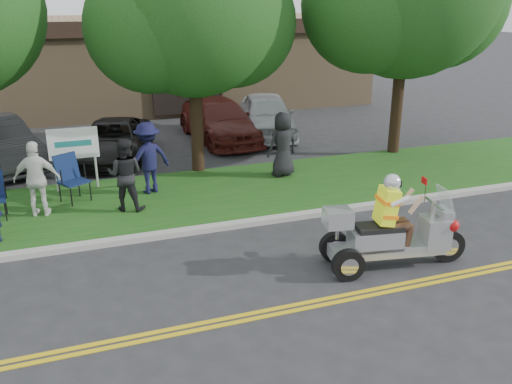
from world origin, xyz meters
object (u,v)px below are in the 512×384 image
object	(u,v)px
spectator_adult_right	(37,179)
parked_car_mid	(114,140)
spectator_adult_mid	(125,174)
parked_car_right	(220,120)
parked_car_far_right	(266,115)
lawn_chair_b	(70,175)
trike_scooter	(389,235)

from	to	relation	value
spectator_adult_right	parked_car_mid	world-z (taller)	spectator_adult_right
spectator_adult_mid	parked_car_right	bearing A→B (deg)	-100.10
spectator_adult_mid	spectator_adult_right	size ratio (longest dim) A/B	0.99
parked_car_right	spectator_adult_right	bearing A→B (deg)	-139.38
spectator_adult_mid	parked_car_far_right	xyz separation A→B (m)	(5.85, 6.11, -0.20)
lawn_chair_b	parked_car_right	world-z (taller)	parked_car_right
spectator_adult_right	parked_car_right	size ratio (longest dim) A/B	0.36
parked_car_right	parked_car_far_right	size ratio (longest dim) A/B	1.08
parked_car_far_right	spectator_adult_right	bearing A→B (deg)	-130.14
lawn_chair_b	spectator_adult_mid	xyz separation A→B (m)	(1.22, -1.09, 0.21)
spectator_adult_right	parked_car_far_right	distance (m)	9.71
spectator_adult_mid	lawn_chair_b	bearing A→B (deg)	-18.44
parked_car_mid	parked_car_far_right	world-z (taller)	parked_car_far_right
trike_scooter	parked_car_far_right	bearing A→B (deg)	91.43
parked_car_right	spectator_adult_mid	bearing A→B (deg)	-127.09
lawn_chair_b	parked_car_mid	world-z (taller)	lawn_chair_b
lawn_chair_b	parked_car_right	size ratio (longest dim) A/B	0.24
trike_scooter	parked_car_right	size ratio (longest dim) A/B	0.58
parked_car_far_right	spectator_adult_mid	bearing A→B (deg)	-120.65
lawn_chair_b	spectator_adult_right	bearing A→B (deg)	-162.68
lawn_chair_b	parked_car_mid	bearing A→B (deg)	38.68
spectator_adult_mid	spectator_adult_right	xyz separation A→B (m)	(-1.93, 0.29, 0.01)
trike_scooter	lawn_chair_b	world-z (taller)	trike_scooter
trike_scooter	spectator_adult_mid	distance (m)	6.21
spectator_adult_mid	parked_car_mid	world-z (taller)	spectator_adult_mid
spectator_adult_right	parked_car_mid	xyz separation A→B (m)	(2.13, 4.58, -0.38)
spectator_adult_right	parked_car_right	xyz separation A→B (m)	(5.98, 5.80, -0.28)
lawn_chair_b	trike_scooter	bearing A→B (deg)	-75.71
spectator_adult_right	parked_car_right	bearing A→B (deg)	-123.40
trike_scooter	lawn_chair_b	bearing A→B (deg)	144.71
trike_scooter	parked_car_far_right	world-z (taller)	trike_scooter
trike_scooter	parked_car_far_right	xyz separation A→B (m)	(1.51, 10.54, 0.12)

